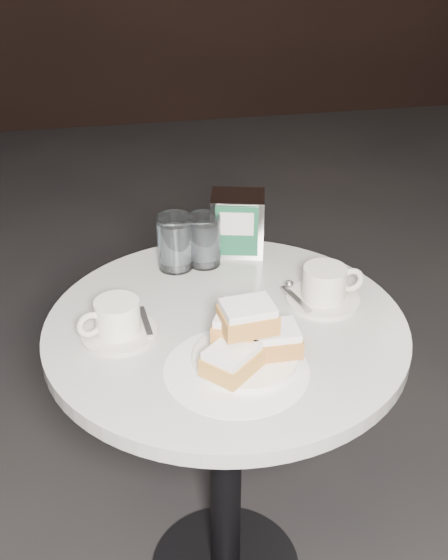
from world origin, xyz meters
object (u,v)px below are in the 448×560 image
coffee_cup_right (325,287)px  cafe_table (226,402)px  water_glass_left (175,243)px  water_glass_right (204,241)px  napkin_dispenser (237,224)px  coffee_cup_left (117,321)px  beignet_plate (247,341)px

coffee_cup_right → cafe_table: bearing=-169.4°
coffee_cup_right → water_glass_left: bearing=144.6°
water_glass_right → napkin_dispenser: bearing=28.2°
water_glass_right → napkin_dispenser: size_ratio=0.84×
cafe_table → coffee_cup_left: size_ratio=4.06×
napkin_dispenser → beignet_plate: bearing=-85.7°
cafe_table → beignet_plate: beignet_plate is taller
beignet_plate → water_glass_left: (-0.08, 0.36, 0.01)m
coffee_cup_left → water_glass_left: (0.14, 0.24, 0.03)m
water_glass_left → water_glass_right: bearing=4.1°
napkin_dispenser → coffee_cup_right: bearing=-48.6°
coffee_cup_left → water_glass_left: water_glass_left is taller
beignet_plate → napkin_dispenser: bearing=80.6°
napkin_dispenser → coffee_cup_left: bearing=-121.5°
coffee_cup_left → coffee_cup_right: size_ratio=1.15×
beignet_plate → water_glass_left: size_ratio=2.03×
cafe_table → beignet_plate: bearing=-84.1°
water_glass_right → napkin_dispenser: (0.08, 0.04, 0.01)m
water_glass_left → water_glass_right: (0.06, 0.00, -0.00)m
water_glass_left → cafe_table: bearing=-74.2°
coffee_cup_right → water_glass_right: size_ratio=1.38×
beignet_plate → coffee_cup_right: beignet_plate is taller
cafe_table → coffee_cup_left: bearing=-179.5°
coffee_cup_right → water_glass_left: (-0.27, 0.19, 0.03)m
beignet_plate → napkin_dispenser: (0.07, 0.41, 0.02)m
water_glass_left → water_glass_right: water_glass_left is taller
water_glass_right → napkin_dispenser: napkin_dispenser is taller
cafe_table → coffee_cup_left: 0.31m
coffee_cup_right → beignet_plate: bearing=-140.0°
cafe_table → water_glass_left: (-0.07, 0.23, 0.26)m
water_glass_right → beignet_plate: bearing=-87.6°
coffee_cup_right → water_glass_right: bearing=136.5°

